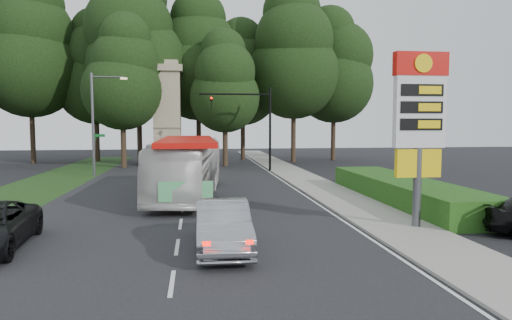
{
  "coord_description": "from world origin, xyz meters",
  "views": [
    {
      "loc": [
        0.64,
        -14.64,
        4.14
      ],
      "look_at": [
        3.82,
        9.23,
        2.2
      ],
      "focal_mm": 32.0,
      "sensor_mm": 36.0,
      "label": 1
    }
  ],
  "objects": [
    {
      "name": "streetlight_signs",
      "position": [
        -6.99,
        22.01,
        4.44
      ],
      "size": [
        2.75,
        0.98,
        8.0
      ],
      "color": "#59595E",
      "rests_on": "ground"
    },
    {
      "name": "traffic_signal_mast",
      "position": [
        5.68,
        24.0,
        4.67
      ],
      "size": [
        6.1,
        0.35,
        7.2
      ],
      "color": "black",
      "rests_on": "ground"
    },
    {
      "name": "tree_monument_right",
      "position": [
        3.5,
        29.5,
        8.01
      ],
      "size": [
        6.72,
        6.72,
        13.2
      ],
      "color": "#2D2116",
      "rests_on": "ground"
    },
    {
      "name": "transit_bus",
      "position": [
        0.2,
        11.0,
        1.65
      ],
      "size": [
        4.16,
        12.08,
        3.3
      ],
      "primitive_type": "imported",
      "rotation": [
        0.0,
        0.0,
        -0.12
      ],
      "color": "silver",
      "rests_on": "ground"
    },
    {
      "name": "monument",
      "position": [
        -2.0,
        30.0,
        5.1
      ],
      "size": [
        3.0,
        3.0,
        10.05
      ],
      "color": "gray",
      "rests_on": "ground"
    },
    {
      "name": "hedge",
      "position": [
        11.5,
        8.0,
        0.6
      ],
      "size": [
        3.0,
        14.0,
        1.2
      ],
      "primitive_type": "cube",
      "color": "#1D4312",
      "rests_on": "ground"
    },
    {
      "name": "gas_station_pylon",
      "position": [
        9.2,
        1.99,
        4.45
      ],
      "size": [
        2.1,
        0.45,
        6.85
      ],
      "color": "#59595E",
      "rests_on": "ground"
    },
    {
      "name": "tree_center_left",
      "position": [
        -5.0,
        33.0,
        12.02
      ],
      "size": [
        10.08,
        10.08,
        19.8
      ],
      "color": "#2D2116",
      "rests_on": "ground"
    },
    {
      "name": "tree_east_mid",
      "position": [
        11.0,
        33.0,
        11.35
      ],
      "size": [
        9.52,
        9.52,
        18.7
      ],
      "color": "#2D2116",
      "rests_on": "ground"
    },
    {
      "name": "tree_west_near",
      "position": [
        -10.0,
        37.0,
        10.02
      ],
      "size": [
        8.4,
        8.4,
        16.5
      ],
      "color": "#2D2116",
      "rests_on": "ground"
    },
    {
      "name": "tree_far_east",
      "position": [
        16.0,
        35.0,
        10.35
      ],
      "size": [
        8.68,
        8.68,
        17.05
      ],
      "color": "#2D2116",
      "rests_on": "ground"
    },
    {
      "name": "tree_west_mid",
      "position": [
        -16.0,
        35.0,
        11.69
      ],
      "size": [
        9.8,
        9.8,
        19.25
      ],
      "color": "#2D2116",
      "rests_on": "ground"
    },
    {
      "name": "road_surface",
      "position": [
        0.0,
        12.0,
        0.01
      ],
      "size": [
        14.0,
        80.0,
        0.02
      ],
      "primitive_type": "cube",
      "color": "black",
      "rests_on": "ground"
    },
    {
      "name": "ground",
      "position": [
        0.0,
        0.0,
        0.0
      ],
      "size": [
        120.0,
        120.0,
        0.0
      ],
      "primitive_type": "plane",
      "color": "black",
      "rests_on": "ground"
    },
    {
      "name": "grass_verge_left",
      "position": [
        -9.5,
        18.0,
        0.01
      ],
      "size": [
        5.0,
        50.0,
        0.02
      ],
      "primitive_type": "cube",
      "color": "#193814",
      "rests_on": "ground"
    },
    {
      "name": "sidewalk_right",
      "position": [
        8.5,
        12.0,
        0.06
      ],
      "size": [
        3.0,
        80.0,
        0.12
      ],
      "primitive_type": "cube",
      "color": "gray",
      "rests_on": "ground"
    },
    {
      "name": "tree_center_right",
      "position": [
        1.0,
        35.0,
        11.02
      ],
      "size": [
        9.24,
        9.24,
        18.15
      ],
      "color": "#2D2116",
      "rests_on": "ground"
    },
    {
      "name": "tree_east_near",
      "position": [
        6.0,
        37.0,
        9.68
      ],
      "size": [
        8.12,
        8.12,
        15.95
      ],
      "color": "#2D2116",
      "rests_on": "ground"
    },
    {
      "name": "tree_monument_left",
      "position": [
        -6.0,
        29.0,
        8.68
      ],
      "size": [
        7.28,
        7.28,
        14.3
      ],
      "color": "#2D2116",
      "rests_on": "ground"
    },
    {
      "name": "sedan_silver",
      "position": [
        1.5,
        0.05,
        0.8
      ],
      "size": [
        1.72,
        4.86,
        1.6
      ],
      "primitive_type": "imported",
      "rotation": [
        0.0,
        0.0,
        -0.01
      ],
      "color": "#9D9EA4",
      "rests_on": "ground"
    }
  ]
}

